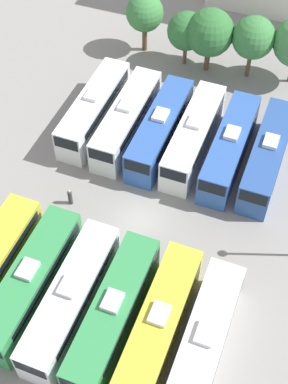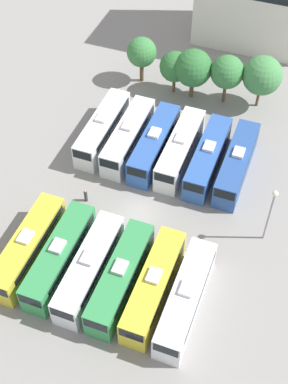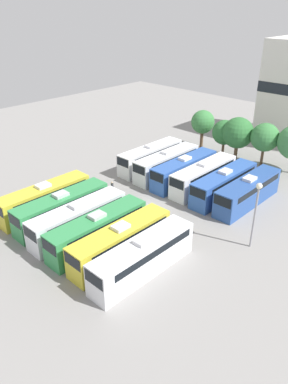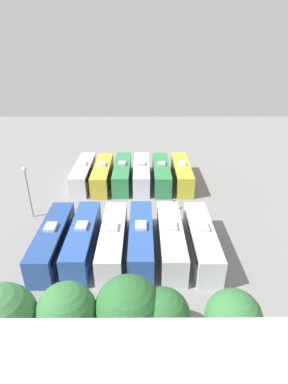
% 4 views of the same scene
% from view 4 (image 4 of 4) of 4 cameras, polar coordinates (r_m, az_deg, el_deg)
% --- Properties ---
extents(ground_plane, '(114.68, 114.68, 0.00)m').
position_cam_4_polar(ground_plane, '(42.07, -2.54, -3.69)').
color(ground_plane, gray).
extents(bus_0, '(2.59, 11.53, 3.68)m').
position_cam_4_polar(bus_0, '(49.83, 7.18, 3.61)').
color(bus_0, gold).
rests_on(bus_0, ground_plane).
extents(bus_1, '(2.59, 11.53, 3.68)m').
position_cam_4_polar(bus_1, '(49.42, 3.31, 3.59)').
color(bus_1, '#338C4C').
rests_on(bus_1, ground_plane).
extents(bus_2, '(2.59, 11.53, 3.68)m').
position_cam_4_polar(bus_2, '(49.49, -0.47, 3.67)').
color(bus_2, silver).
rests_on(bus_2, ground_plane).
extents(bus_3, '(2.59, 11.53, 3.68)m').
position_cam_4_polar(bus_3, '(49.56, -4.15, 3.63)').
color(bus_3, '#338C4C').
rests_on(bus_3, ground_plane).
extents(bus_4, '(2.59, 11.53, 3.68)m').
position_cam_4_polar(bus_4, '(49.67, -7.88, 3.49)').
color(bus_4, gold).
rests_on(bus_4, ground_plane).
extents(bus_5, '(2.59, 11.53, 3.68)m').
position_cam_4_polar(bus_5, '(50.41, -11.45, 3.56)').
color(bus_5, silver).
rests_on(bus_5, ground_plane).
extents(bus_6, '(2.59, 11.53, 3.68)m').
position_cam_4_polar(bus_6, '(33.95, 10.87, -8.95)').
color(bus_6, silver).
rests_on(bus_6, ground_plane).
extents(bus_7, '(2.59, 11.53, 3.68)m').
position_cam_4_polar(bus_7, '(33.66, 5.09, -8.86)').
color(bus_7, silver).
rests_on(bus_7, ground_plane).
extents(bus_8, '(2.59, 11.53, 3.68)m').
position_cam_4_polar(bus_8, '(33.61, -0.59, -8.80)').
color(bus_8, '#2D56A8').
rests_on(bus_8, ground_plane).
extents(bus_9, '(2.59, 11.53, 3.68)m').
position_cam_4_polar(bus_9, '(33.57, -5.92, -9.02)').
color(bus_9, silver).
rests_on(bus_9, ground_plane).
extents(bus_10, '(2.59, 11.53, 3.68)m').
position_cam_4_polar(bus_10, '(34.24, -11.57, -8.69)').
color(bus_10, '#2D56A8').
rests_on(bus_10, ground_plane).
extents(bus_11, '(2.59, 11.53, 3.68)m').
position_cam_4_polar(bus_11, '(34.87, -17.01, -8.70)').
color(bus_11, '#284C93').
rests_on(bus_11, ground_plane).
extents(worker_person, '(0.36, 0.36, 1.67)m').
position_cam_4_polar(worker_person, '(42.27, 5.68, -2.44)').
color(worker_person, '#333338').
rests_on(worker_person, ground_plane).
extents(light_pole, '(0.60, 0.60, 7.25)m').
position_cam_4_polar(light_pole, '(41.31, -21.41, 1.50)').
color(light_pole, gray).
rests_on(light_pole, ground_plane).
extents(tree_0, '(3.92, 3.92, 6.47)m').
position_cam_4_polar(tree_0, '(23.15, 16.64, -21.98)').
color(tree_0, brown).
rests_on(tree_0, ground_plane).
extents(tree_1, '(3.96, 3.96, 5.92)m').
position_cam_4_polar(tree_1, '(23.22, 3.57, -22.36)').
color(tree_1, brown).
rests_on(tree_1, ground_plane).
extents(tree_2, '(4.82, 4.82, 6.85)m').
position_cam_4_polar(tree_2, '(22.92, -3.04, -21.32)').
color(tree_2, brown).
rests_on(tree_2, ground_plane).
extents(tree_3, '(4.24, 4.24, 6.74)m').
position_cam_4_polar(tree_3, '(23.10, -14.54, -21.29)').
color(tree_3, brown).
rests_on(tree_3, ground_plane).
extents(tree_4, '(4.95, 4.95, 7.18)m').
position_cam_4_polar(tree_4, '(23.95, -25.61, -21.11)').
color(tree_4, brown).
rests_on(tree_4, ground_plane).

